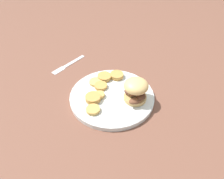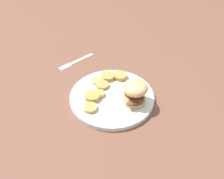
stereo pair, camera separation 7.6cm
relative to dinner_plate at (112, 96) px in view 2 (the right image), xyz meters
name	(u,v)px [view 2 (the right image)]	position (x,y,z in m)	size (l,w,h in m)	color
ground_plane	(112,98)	(0.00, 0.00, -0.01)	(4.00, 4.00, 0.00)	brown
dinner_plate	(112,96)	(0.00, 0.00, 0.00)	(0.30, 0.30, 0.02)	silver
sandwich	(135,92)	(0.05, 0.07, 0.05)	(0.09, 0.08, 0.08)	tan
potato_round_0	(103,85)	(-0.05, -0.02, 0.01)	(0.05, 0.05, 0.01)	#BC8942
potato_round_1	(108,76)	(-0.10, 0.01, 0.02)	(0.05, 0.05, 0.01)	#BC8942
potato_round_2	(120,76)	(-0.09, 0.05, 0.02)	(0.05, 0.05, 0.01)	#BC8942
potato_round_3	(92,96)	(0.00, -0.07, 0.02)	(0.05, 0.05, 0.02)	#BC8942
potato_round_4	(90,108)	(0.05, -0.09, 0.01)	(0.05, 0.05, 0.01)	tan
potato_round_5	(99,94)	(-0.01, -0.04, 0.01)	(0.04, 0.04, 0.01)	tan
potato_round_6	(98,81)	(-0.08, -0.03, 0.01)	(0.05, 0.05, 0.01)	tan
fork	(76,61)	(-0.26, -0.10, -0.01)	(0.10, 0.16, 0.00)	silver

